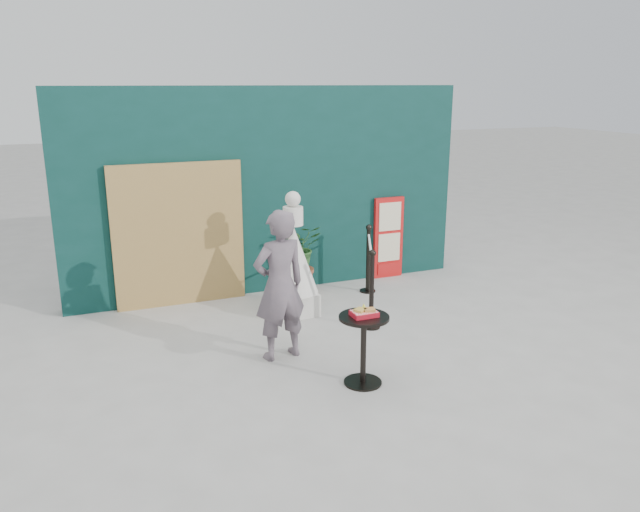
{
  "coord_description": "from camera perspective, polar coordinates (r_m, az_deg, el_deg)",
  "views": [
    {
      "loc": [
        -2.77,
        -5.56,
        3.04
      ],
      "look_at": [
        0.0,
        1.2,
        1.0
      ],
      "focal_mm": 35.0,
      "sensor_mm": 36.0,
      "label": 1
    }
  ],
  "objects": [
    {
      "name": "cafe_table",
      "position": [
        6.47,
        4.01,
        -7.58
      ],
      "size": [
        0.52,
        0.52,
        0.75
      ],
      "color": "black",
      "rests_on": "ground"
    },
    {
      "name": "woman",
      "position": [
        6.95,
        -3.72,
        -2.7
      ],
      "size": [
        0.69,
        0.51,
        1.72
      ],
      "primitive_type": "imported",
      "rotation": [
        0.0,
        0.0,
        3.31
      ],
      "color": "#695A63",
      "rests_on": "ground"
    },
    {
      "name": "stanchion_barrier",
      "position": [
        8.6,
        4.57,
        -1.67
      ],
      "size": [
        0.84,
        1.54,
        1.03
      ],
      "color": "black",
      "rests_on": "ground"
    },
    {
      "name": "food_basket",
      "position": [
        6.36,
        4.06,
        -5.18
      ],
      "size": [
        0.26,
        0.19,
        0.11
      ],
      "color": "red",
      "rests_on": "cafe_table"
    },
    {
      "name": "back_wall",
      "position": [
        9.27,
        -4.6,
        5.98
      ],
      "size": [
        6.0,
        0.3,
        3.0
      ],
      "primitive_type": "cube",
      "color": "#0A302B",
      "rests_on": "ground"
    },
    {
      "name": "menu_board",
      "position": [
        10.0,
        6.28,
        1.67
      ],
      "size": [
        0.5,
        0.07,
        1.3
      ],
      "color": "red",
      "rests_on": "ground"
    },
    {
      "name": "ground",
      "position": [
        6.92,
        3.84,
        -10.51
      ],
      "size": [
        60.0,
        60.0,
        0.0
      ],
      "primitive_type": "plane",
      "color": "#ADAAA5",
      "rests_on": "ground"
    },
    {
      "name": "planter",
      "position": [
        9.26,
        -1.82,
        0.27
      ],
      "size": [
        0.6,
        0.52,
        1.03
      ],
      "color": "brown",
      "rests_on": "ground"
    },
    {
      "name": "statue",
      "position": [
        8.35,
        -2.43,
        -0.8
      ],
      "size": [
        0.66,
        0.66,
        1.68
      ],
      "color": "silver",
      "rests_on": "ground"
    },
    {
      "name": "bamboo_fence",
      "position": [
        8.85,
        -12.77,
        1.88
      ],
      "size": [
        1.8,
        0.08,
        2.0
      ],
      "primitive_type": "cube",
      "color": "tan",
      "rests_on": "ground"
    }
  ]
}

